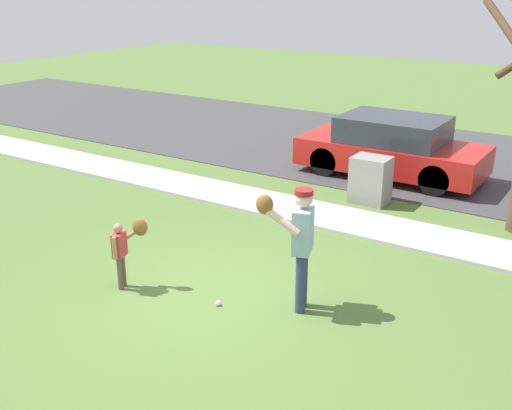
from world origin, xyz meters
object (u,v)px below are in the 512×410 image
(person_adult, at_px, (299,236))
(baseball, at_px, (218,303))
(person_child, at_px, (126,244))
(utility_cabinet, at_px, (371,180))
(parked_hatchback_red, at_px, (392,148))

(person_adult, relative_size, baseball, 22.79)
(person_child, height_order, utility_cabinet, person_child)
(person_child, height_order, baseball, person_child)
(utility_cabinet, height_order, parked_hatchback_red, parked_hatchback_red)
(person_child, bearing_deg, parked_hatchback_red, 61.21)
(parked_hatchback_red, bearing_deg, utility_cabinet, -80.69)
(person_adult, distance_m, parked_hatchback_red, 6.40)
(person_adult, xyz_separation_m, utility_cabinet, (-0.89, 4.44, -0.59))
(person_child, distance_m, baseball, 1.55)
(baseball, distance_m, utility_cabinet, 4.97)
(person_child, bearing_deg, utility_cabinet, 54.91)
(baseball, bearing_deg, person_adult, 28.50)
(person_child, distance_m, utility_cabinet, 5.41)
(baseball, bearing_deg, person_child, -169.55)
(person_adult, bearing_deg, utility_cabinet, -98.23)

